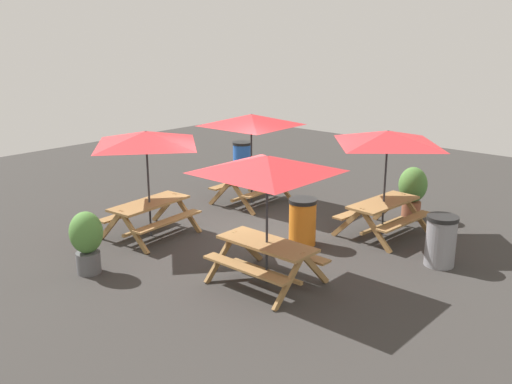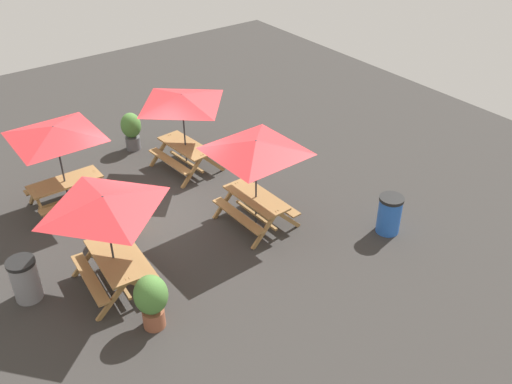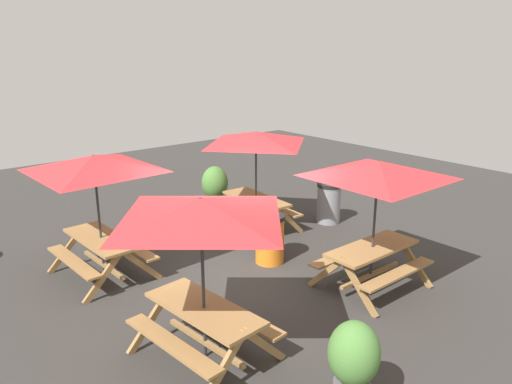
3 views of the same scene
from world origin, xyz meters
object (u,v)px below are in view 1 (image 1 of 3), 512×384
(picnic_table_3, at_px, (146,146))
(potted_plant_1, at_px, (87,239))
(trash_bin_blue, at_px, (242,157))
(trash_bin_orange, at_px, (302,221))
(picnic_table_0, at_px, (387,145))
(trash_bin_gray, at_px, (441,241))
(picnic_table_1, at_px, (251,126))
(picnic_table_2, at_px, (267,174))
(potted_plant_0, at_px, (413,189))

(picnic_table_3, bearing_deg, potted_plant_1, -165.68)
(trash_bin_blue, bearing_deg, picnic_table_3, -156.55)
(trash_bin_orange, height_order, potted_plant_1, potted_plant_1)
(picnic_table_0, distance_m, trash_bin_gray, 2.35)
(picnic_table_1, relative_size, picnic_table_2, 1.00)
(picnic_table_0, relative_size, picnic_table_1, 0.83)
(picnic_table_1, relative_size, potted_plant_0, 2.29)
(picnic_table_1, distance_m, potted_plant_1, 5.50)
(trash_bin_gray, relative_size, potted_plant_0, 0.79)
(potted_plant_0, bearing_deg, picnic_table_1, 113.33)
(picnic_table_2, height_order, trash_bin_orange, picnic_table_2)
(trash_bin_orange, distance_m, trash_bin_blue, 6.33)
(trash_bin_orange, bearing_deg, trash_bin_gray, -72.49)
(trash_bin_orange, bearing_deg, potted_plant_1, 151.44)
(picnic_table_0, height_order, picnic_table_1, same)
(picnic_table_2, height_order, trash_bin_gray, picnic_table_2)
(picnic_table_2, distance_m, potted_plant_0, 5.21)
(picnic_table_3, xyz_separation_m, potted_plant_1, (-1.99, -0.70, -1.33))
(trash_bin_blue, distance_m, potted_plant_1, 8.09)
(picnic_table_2, bearing_deg, picnic_table_3, -2.50)
(picnic_table_3, bearing_deg, trash_bin_gray, -69.14)
(trash_bin_blue, height_order, potted_plant_1, potted_plant_1)
(picnic_table_1, bearing_deg, trash_bin_blue, 45.03)
(picnic_table_2, height_order, picnic_table_3, same)
(picnic_table_3, bearing_deg, picnic_table_2, -97.66)
(picnic_table_1, xyz_separation_m, picnic_table_3, (-3.30, -0.03, 0.00))
(picnic_table_2, height_order, trash_bin_blue, picnic_table_2)
(picnic_table_1, relative_size, trash_bin_blue, 2.88)
(trash_bin_gray, bearing_deg, picnic_table_2, 144.90)
(picnic_table_0, distance_m, potted_plant_1, 6.30)
(trash_bin_gray, height_order, potted_plant_0, potted_plant_0)
(picnic_table_1, distance_m, picnic_table_3, 3.30)
(picnic_table_2, distance_m, trash_bin_orange, 2.54)
(picnic_table_3, distance_m, trash_bin_orange, 3.60)
(trash_bin_orange, distance_m, trash_bin_gray, 2.75)
(trash_bin_gray, xyz_separation_m, potted_plant_0, (2.27, 1.73, 0.22))
(picnic_table_3, distance_m, potted_plant_0, 6.23)
(trash_bin_gray, bearing_deg, potted_plant_0, 37.26)
(potted_plant_0, relative_size, potted_plant_1, 1.05)
(trash_bin_orange, bearing_deg, picnic_table_2, -160.70)
(trash_bin_orange, distance_m, potted_plant_0, 3.24)
(trash_bin_orange, bearing_deg, picnic_table_0, -31.59)
(picnic_table_3, bearing_deg, trash_bin_orange, -62.10)
(picnic_table_2, bearing_deg, picnic_table_1, -44.88)
(trash_bin_orange, height_order, trash_bin_gray, same)
(picnic_table_3, relative_size, trash_bin_blue, 2.38)
(potted_plant_0, bearing_deg, picnic_table_0, -176.90)
(picnic_table_0, distance_m, picnic_table_1, 3.76)
(picnic_table_0, relative_size, trash_bin_gray, 2.38)
(picnic_table_1, height_order, picnic_table_3, same)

